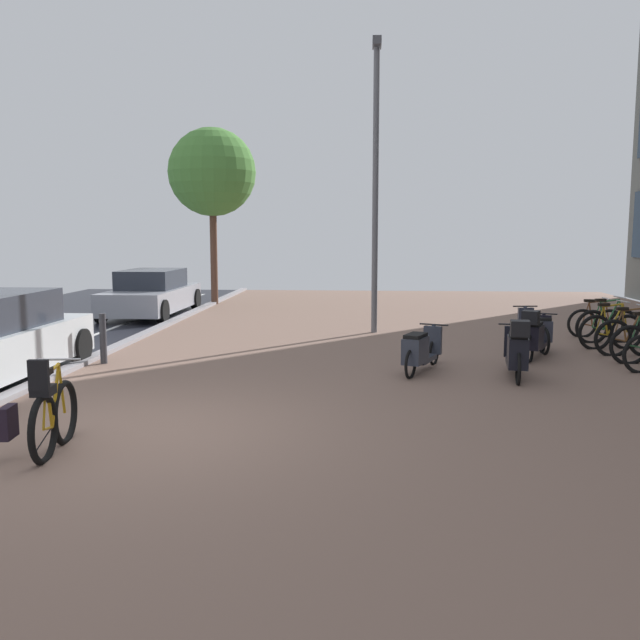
% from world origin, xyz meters
% --- Properties ---
extents(ground, '(21.00, 40.00, 0.13)m').
position_xyz_m(ground, '(1.43, 0.00, -0.02)').
color(ground, black).
extents(bicycle_foreground, '(0.62, 1.39, 1.10)m').
position_xyz_m(bicycle_foreground, '(-0.70, -0.79, 0.40)').
color(bicycle_foreground, black).
rests_on(bicycle_foreground, ground).
extents(bicycle_rack_03, '(1.38, 0.48, 1.02)m').
position_xyz_m(bicycle_rack_03, '(7.69, 5.53, 0.36)').
color(bicycle_rack_03, black).
rests_on(bicycle_rack_03, ground).
extents(bicycle_rack_04, '(1.41, 0.48, 1.01)m').
position_xyz_m(bicycle_rack_04, '(7.62, 6.32, 0.35)').
color(bicycle_rack_04, black).
rests_on(bicycle_rack_04, ground).
extents(bicycle_rack_05, '(1.44, 0.48, 1.03)m').
position_xyz_m(bicycle_rack_05, '(7.83, 7.11, 0.36)').
color(bicycle_rack_05, black).
rests_on(bicycle_rack_05, ground).
extents(bicycle_rack_06, '(1.27, 0.48, 0.93)m').
position_xyz_m(bicycle_rack_06, '(7.83, 7.90, 0.33)').
color(bicycle_rack_06, black).
rests_on(bicycle_rack_06, ground).
extents(scooter_near, '(0.60, 1.80, 1.03)m').
position_xyz_m(scooter_near, '(5.08, 3.30, 0.46)').
color(scooter_near, black).
rests_on(scooter_near, ground).
extents(scooter_mid, '(0.54, 1.73, 0.85)m').
position_xyz_m(scooter_mid, '(6.06, 6.09, 0.39)').
color(scooter_mid, black).
rests_on(scooter_mid, ground).
extents(scooter_far, '(0.88, 1.68, 0.76)m').
position_xyz_m(scooter_far, '(3.56, 3.67, 0.38)').
color(scooter_far, black).
rests_on(scooter_far, ground).
extents(scooter_extra, '(0.95, 1.64, 0.97)m').
position_xyz_m(scooter_extra, '(5.81, 5.12, 0.44)').
color(scooter_extra, black).
rests_on(scooter_extra, ground).
extents(parked_car_far, '(1.85, 4.46, 1.30)m').
position_xyz_m(parked_car_far, '(-3.45, 11.26, 0.61)').
color(parked_car_far, '#9FA2AD').
rests_on(parked_car_far, ground).
extents(lamp_post, '(0.20, 0.52, 6.67)m').
position_xyz_m(lamp_post, '(2.85, 8.30, 3.66)').
color(lamp_post, slate).
rests_on(lamp_post, ground).
extents(street_tree, '(2.84, 2.84, 5.71)m').
position_xyz_m(street_tree, '(-2.35, 14.39, 4.27)').
color(street_tree, brown).
rests_on(street_tree, ground).
extents(bollard_far, '(0.12, 0.12, 0.91)m').
position_xyz_m(bollard_far, '(-2.05, 4.10, 0.45)').
color(bollard_far, '#38383D').
rests_on(bollard_far, ground).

